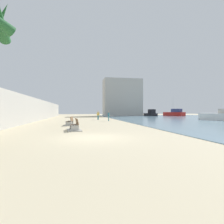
{
  "coord_description": "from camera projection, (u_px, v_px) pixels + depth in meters",
  "views": [
    {
      "loc": [
        -0.85,
        -10.89,
        1.62
      ],
      "look_at": [
        4.15,
        15.79,
        1.43
      ],
      "focal_mm": 29.09,
      "sensor_mm": 36.0,
      "label": 1
    }
  ],
  "objects": [
    {
      "name": "ground_plane",
      "position": [
        84.0,
        121.0,
        28.56
      ],
      "size": [
        120.0,
        120.0,
        0.0
      ],
      "primitive_type": "plane",
      "color": "#C6B793"
    },
    {
      "name": "seawall",
      "position": [
        33.0,
        110.0,
        27.17
      ],
      "size": [
        0.8,
        64.0,
        3.53
      ],
      "primitive_type": "cube",
      "color": "#ADAAA3",
      "rests_on": "ground"
    },
    {
      "name": "water_bay",
      "position": [
        217.0,
        120.0,
        32.98
      ],
      "size": [
        36.0,
        68.0,
        0.04
      ],
      "primitive_type": "cube",
      "color": "#6B8EA3",
      "rests_on": "ground"
    },
    {
      "name": "bench_near",
      "position": [
        74.0,
        128.0,
        14.95
      ],
      "size": [
        1.33,
        2.21,
        0.98
      ],
      "color": "#ADAAA3",
      "rests_on": "ground"
    },
    {
      "name": "bench_far",
      "position": [
        70.0,
        123.0,
        20.11
      ],
      "size": [
        1.34,
        2.22,
        0.98
      ],
      "color": "#ADAAA3",
      "rests_on": "ground"
    },
    {
      "name": "person_walking",
      "position": [
        98.0,
        115.0,
        32.78
      ],
      "size": [
        0.45,
        0.34,
        1.58
      ],
      "color": "teal",
      "rests_on": "ground"
    },
    {
      "name": "person_standing",
      "position": [
        109.0,
        115.0,
        28.52
      ],
      "size": [
        0.28,
        0.5,
        1.56
      ],
      "color": "teal",
      "rests_on": "ground"
    },
    {
      "name": "boat_mid_bay",
      "position": [
        224.0,
        116.0,
        29.69
      ],
      "size": [
        5.37,
        7.25,
        1.9
      ],
      "color": "white",
      "rests_on": "water_bay"
    },
    {
      "name": "boat_distant",
      "position": [
        224.0,
        115.0,
        42.93
      ],
      "size": [
        3.32,
        6.74,
        1.68
      ],
      "color": "beige",
      "rests_on": "water_bay"
    },
    {
      "name": "boat_far_right",
      "position": [
        174.0,
        113.0,
        56.58
      ],
      "size": [
        4.51,
        7.26,
        5.82
      ],
      "color": "red",
      "rests_on": "water_bay"
    },
    {
      "name": "boat_outer",
      "position": [
        151.0,
        114.0,
        55.55
      ],
      "size": [
        3.1,
        4.79,
        2.03
      ],
      "color": "black",
      "rests_on": "water_bay"
    },
    {
      "name": "harbor_building",
      "position": [
        122.0,
        98.0,
        58.46
      ],
      "size": [
        12.0,
        6.0,
        11.7
      ],
      "primitive_type": "cube",
      "color": "#ADAAA3",
      "rests_on": "ground"
    }
  ]
}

